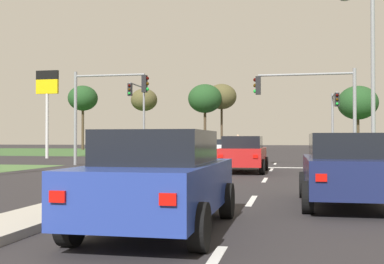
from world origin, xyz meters
TOP-DOWN VIEW (x-y plane):
  - ground_plane at (0.00, 30.00)m, footprint 200.00×200.00m
  - grass_verge_far_left at (-25.50, 54.50)m, footprint 35.00×35.00m
  - median_island_near at (0.00, 11.00)m, footprint 1.20×22.00m
  - median_island_far at (0.00, 55.00)m, footprint 1.20×36.00m
  - lane_dash_second at (3.50, 9.07)m, footprint 0.14×2.00m
  - lane_dash_third at (3.50, 15.07)m, footprint 0.14×2.00m
  - lane_dash_fourth at (3.50, 21.07)m, footprint 0.14×2.00m
  - lane_dash_fifth at (3.50, 27.07)m, footprint 0.14×2.00m
  - edge_line_right at (6.85, 12.00)m, footprint 0.14×24.00m
  - stop_bar_near at (3.80, 23.00)m, footprint 6.40×0.50m
  - crosswalk_bar_near at (-6.40, 24.80)m, footprint 0.70×2.80m
  - crosswalk_bar_second at (-5.25, 24.80)m, footprint 0.70×2.80m
  - crosswalk_bar_third at (-4.10, 24.80)m, footprint 0.70×2.80m
  - crosswalk_bar_fourth at (-2.95, 24.80)m, footprint 0.70×2.80m
  - crosswalk_bar_fifth at (-1.80, 24.80)m, footprint 0.70×2.80m
  - crosswalk_bar_sixth at (-0.65, 24.80)m, footprint 0.70×2.80m
  - crosswalk_bar_seventh at (0.50, 24.80)m, footprint 0.70×2.80m
  - car_blue_second at (2.37, 5.05)m, footprint 1.99×4.34m
  - car_navy_third at (5.60, 8.61)m, footprint 1.99×4.20m
  - car_white_fourth at (-2.37, 44.67)m, footprint 2.06×4.34m
  - car_red_fifth at (2.34, 19.17)m, footprint 2.06×4.42m
  - traffic_signal_far_left at (-7.60, 35.26)m, footprint 0.32×3.97m
  - traffic_signal_near_left at (-5.96, 23.40)m, footprint 4.44×0.32m
  - traffic_signal_near_right at (5.60, 23.40)m, footprint 5.21×0.32m
  - traffic_signal_far_right at (7.60, 35.11)m, footprint 0.32×4.00m
  - street_lamp_second at (8.15, 22.15)m, footprint 1.43×2.20m
  - pedestrian_at_median at (-0.17, 40.83)m, footprint 0.34×0.34m
  - fuel_price_totem at (-14.03, 32.18)m, footprint 1.80×0.24m
  - treeline_near at (-25.18, 63.70)m, footprint 4.30×4.30m
  - treeline_second at (-16.32, 65.04)m, footprint 3.82×3.82m
  - treeline_third at (-7.08, 63.32)m, footprint 4.65×4.65m
  - treeline_fourth at (-5.07, 65.42)m, footprint 4.19×4.19m
  - treeline_fifth at (13.61, 68.43)m, footprint 5.55×5.55m

SIDE VIEW (x-z plane):
  - ground_plane at x=0.00m, z-range 0.00..0.00m
  - grass_verge_far_left at x=-25.50m, z-range 0.00..0.01m
  - lane_dash_second at x=3.50m, z-range 0.00..0.01m
  - lane_dash_third at x=3.50m, z-range 0.00..0.01m
  - lane_dash_fourth at x=3.50m, z-range 0.00..0.01m
  - lane_dash_fifth at x=3.50m, z-range 0.00..0.01m
  - edge_line_right at x=6.85m, z-range 0.00..0.01m
  - stop_bar_near at x=3.80m, z-range 0.00..0.01m
  - crosswalk_bar_near at x=-6.40m, z-range 0.00..0.01m
  - crosswalk_bar_second at x=-5.25m, z-range 0.00..0.01m
  - crosswalk_bar_third at x=-4.10m, z-range 0.00..0.01m
  - crosswalk_bar_fourth at x=-2.95m, z-range 0.00..0.01m
  - crosswalk_bar_fifth at x=-1.80m, z-range 0.00..0.01m
  - crosswalk_bar_sixth at x=-0.65m, z-range 0.00..0.01m
  - crosswalk_bar_seventh at x=0.50m, z-range 0.00..0.01m
  - median_island_near at x=0.00m, z-range 0.00..0.14m
  - median_island_far at x=0.00m, z-range 0.00..0.14m
  - car_white_fourth at x=-2.37m, z-range 0.02..1.50m
  - car_navy_third at x=5.60m, z-range 0.01..1.58m
  - car_blue_second at x=2.37m, z-range 0.02..1.59m
  - car_red_fifth at x=2.34m, z-range 0.02..1.60m
  - pedestrian_at_median at x=-0.17m, z-range 0.33..2.09m
  - traffic_signal_far_right at x=7.60m, z-range 0.94..5.96m
  - traffic_signal_near_right at x=5.60m, z-range 1.01..6.09m
  - traffic_signal_near_left at x=-5.96m, z-range 1.00..6.31m
  - traffic_signal_far_left at x=-7.60m, z-range 1.07..7.11m
  - fuel_price_totem at x=-14.03m, z-range 1.58..8.37m
  - street_lamp_second at x=8.15m, z-range 0.56..9.53m
  - treeline_fifth at x=13.61m, z-range 2.09..11.04m
  - treeline_third at x=-7.08m, z-range 2.52..11.60m
  - treeline_second at x=-16.32m, z-range 2.75..11.58m
  - treeline_near at x=-25.18m, z-range 2.78..12.10m
  - treeline_fourth at x=-5.07m, z-range 2.82..12.12m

